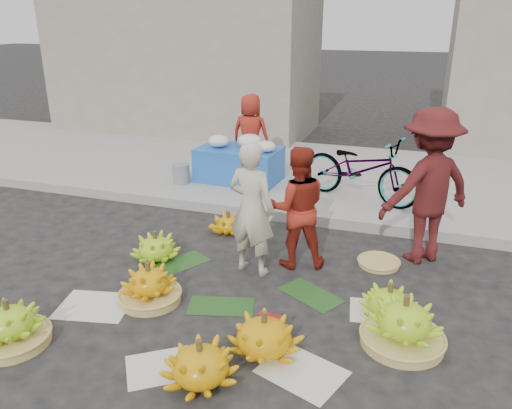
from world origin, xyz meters
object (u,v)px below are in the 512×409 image
(banana_bunch_4, at_px, (404,323))
(vendor_cream, at_px, (252,209))
(flower_table, at_px, (240,162))
(bicycle, at_px, (361,169))
(banana_bunch_0, at_px, (149,285))

(banana_bunch_4, xyz_separation_m, vendor_cream, (-1.70, 0.86, 0.54))
(flower_table, relative_size, bicycle, 0.75)
(banana_bunch_4, height_order, bicycle, bicycle)
(flower_table, xyz_separation_m, bicycle, (2.02, -0.31, 0.17))
(vendor_cream, xyz_separation_m, bicycle, (0.86, 2.42, -0.14))
(vendor_cream, bearing_deg, banana_bunch_0, 61.65)
(bicycle, bearing_deg, banana_bunch_0, 172.79)
(banana_bunch_0, relative_size, banana_bunch_4, 0.81)
(banana_bunch_0, distance_m, banana_bunch_4, 2.47)
(flower_table, distance_m, bicycle, 2.05)
(banana_bunch_0, bearing_deg, vendor_cream, 50.92)
(banana_bunch_4, distance_m, flower_table, 4.60)
(flower_table, bearing_deg, banana_bunch_4, -47.83)
(banana_bunch_0, distance_m, flower_table, 3.70)
(banana_bunch_0, distance_m, bicycle, 3.76)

